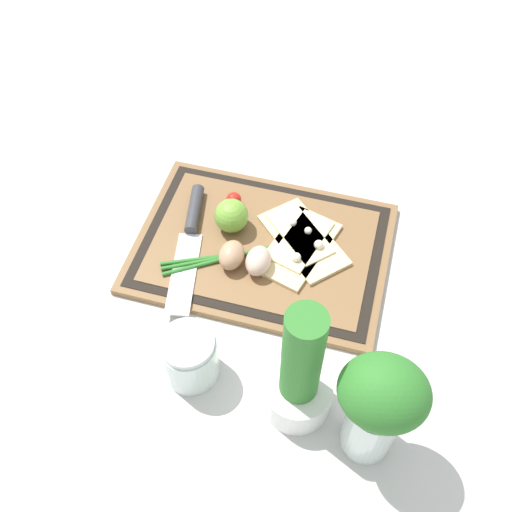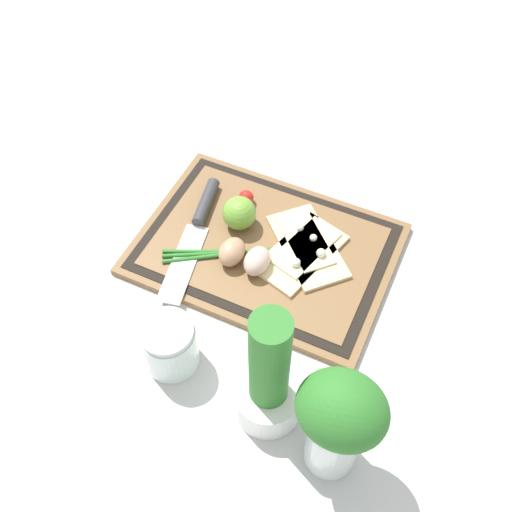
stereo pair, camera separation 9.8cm
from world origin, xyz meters
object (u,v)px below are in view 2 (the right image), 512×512
object	(u,v)px
cherry_tomato_red	(246,197)
sauce_jar	(170,347)
egg_pink	(257,261)
herb_glass	(339,421)
lime	(239,213)
herb_pot	(269,383)
pizza_slice_near	(307,245)
pizza_slice_far	(302,252)
knife	(200,219)
egg_brown	(232,252)

from	to	relation	value
cherry_tomato_red	sauce_jar	distance (m)	0.32
egg_pink	cherry_tomato_red	world-z (taller)	egg_pink
herb_glass	lime	bearing A→B (deg)	-47.12
lime	herb_pot	xyz separation A→B (m)	(-0.18, 0.28, 0.04)
pizza_slice_near	sauce_jar	bearing A→B (deg)	68.91
sauce_jar	pizza_slice_far	bearing A→B (deg)	-112.13
knife	egg_pink	distance (m)	0.14
knife	lime	distance (m)	0.07
pizza_slice_far	knife	distance (m)	0.19
lime	sauce_jar	distance (m)	0.27
pizza_slice_near	egg_brown	distance (m)	0.13
egg_pink	herb_glass	xyz separation A→B (m)	(-0.22, 0.23, 0.09)
herb_pot	cherry_tomato_red	bearing A→B (deg)	-59.83
pizza_slice_far	egg_pink	xyz separation A→B (m)	(0.06, 0.06, 0.02)
knife	egg_brown	size ratio (longest dim) A/B	4.77
pizza_slice_far	herb_pot	world-z (taller)	herb_pot
egg_brown	cherry_tomato_red	xyz separation A→B (m)	(0.03, -0.12, -0.01)
pizza_slice_far	herb_pot	size ratio (longest dim) A/B	0.75
egg_pink	herb_glass	distance (m)	0.33
lime	pizza_slice_near	bearing A→B (deg)	-178.21
herb_glass	pizza_slice_far	bearing A→B (deg)	-61.13
pizza_slice_far	lime	world-z (taller)	lime
pizza_slice_near	herb_pot	distance (m)	0.30
egg_pink	sauce_jar	size ratio (longest dim) A/B	0.61
pizza_slice_near	lime	world-z (taller)	lime
lime	herb_glass	world-z (taller)	herb_glass
egg_pink	herb_glass	size ratio (longest dim) A/B	0.27
pizza_slice_far	cherry_tomato_red	world-z (taller)	cherry_tomato_red
pizza_slice_near	knife	size ratio (longest dim) A/B	0.68
egg_brown	herb_pot	xyz separation A→B (m)	(-0.16, 0.21, 0.05)
pizza_slice_far	sauce_jar	bearing A→B (deg)	67.87
egg_brown	knife	bearing A→B (deg)	-29.45
pizza_slice_far	egg_pink	size ratio (longest dim) A/B	3.23
lime	herb_pot	world-z (taller)	herb_pot
egg_brown	herb_glass	distance (m)	0.36
egg_brown	lime	world-z (taller)	lime
knife	cherry_tomato_red	world-z (taller)	cherry_tomato_red
egg_brown	cherry_tomato_red	distance (m)	0.13
sauce_jar	pizza_slice_near	bearing A→B (deg)	-111.09
sauce_jar	herb_glass	world-z (taller)	herb_glass
cherry_tomato_red	herb_pot	xyz separation A→B (m)	(-0.19, 0.33, 0.05)
herb_pot	sauce_jar	xyz separation A→B (m)	(0.16, -0.01, -0.04)
egg_pink	herb_pot	bearing A→B (deg)	118.73
cherry_tomato_red	knife	bearing A→B (deg)	54.63
lime	herb_pot	size ratio (longest dim) A/B	0.25
sauce_jar	knife	bearing A→B (deg)	-71.15
lime	herb_pot	bearing A→B (deg)	122.85
pizza_slice_near	herb_glass	size ratio (longest dim) A/B	0.88
egg_pink	lime	distance (m)	0.10
lime	cherry_tomato_red	xyz separation A→B (m)	(0.01, -0.05, -0.02)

